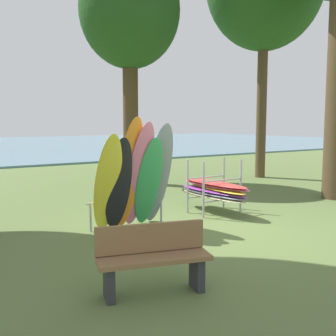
% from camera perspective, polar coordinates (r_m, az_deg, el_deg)
% --- Properties ---
extents(ground_plane, '(80.00, 80.00, 0.00)m').
position_cam_1_polar(ground_plane, '(8.11, 5.35, -8.69)').
color(ground_plane, '#566B38').
extents(tree_far_left_back, '(3.37, 3.37, 7.77)m').
position_cam_1_polar(tree_far_left_back, '(14.62, -5.38, 20.78)').
color(tree_far_left_back, '#4C3823').
rests_on(tree_far_left_back, ground).
extents(leaning_board_pile, '(1.73, 0.97, 2.22)m').
position_cam_1_polar(leaning_board_pile, '(7.98, -4.73, -1.58)').
color(leaning_board_pile, yellow).
rests_on(leaning_board_pile, ground).
extents(board_storage_rack, '(1.15, 2.13, 1.25)m').
position_cam_1_polar(board_storage_rack, '(9.59, 6.43, -2.96)').
color(board_storage_rack, '#9EA0A5').
rests_on(board_storage_rack, ground).
extents(park_bench, '(1.46, 0.78, 0.85)m').
position_cam_1_polar(park_bench, '(5.17, -2.10, -12.32)').
color(park_bench, '#2D2D33').
rests_on(park_bench, ground).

